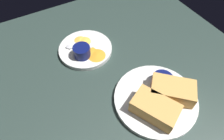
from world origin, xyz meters
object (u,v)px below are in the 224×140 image
Objects in this scene: sandwich_half_near at (155,108)px; ramekin_dark_sauce at (162,80)px; ramekin_light_gravy at (82,51)px; spoon_by_gravy_ramekin at (73,47)px; spoon_by_dark_ramekin at (153,94)px; plate_chips_companion at (86,49)px; sandwich_half_far at (172,90)px; plate_sandwich_main at (155,99)px.

ramekin_dark_sauce is at bearing -49.90° from sandwich_half_near.
ramekin_light_gravy is 0.66× the size of spoon_by_gravy_ramekin.
spoon_by_dark_ramekin and spoon_by_gravy_ramekin have the same top height.
spoon_by_dark_ramekin is 30.71cm from plate_chips_companion.
spoon_by_gravy_ramekin is (36.14, 10.35, -2.04)cm from sandwich_half_near.
plate_chips_companion is at bearing 24.93° from sandwich_half_far.
plate_chips_companion is at bearing 18.55° from spoon_by_dark_ramekin.
sandwich_half_far reaches higher than spoon_by_dark_ramekin.
spoon_by_gravy_ramekin is (32.67, 13.81, 1.16)cm from plate_sandwich_main.
ramekin_dark_sauce is 0.33× the size of plate_chips_companion.
ramekin_light_gravy is at bearing 24.50° from plate_sandwich_main.
ramekin_light_gravy is at bearing -165.89° from spoon_by_gravy_ramekin.
plate_chips_companion is 2.17× the size of spoon_by_gravy_ramekin.
ramekin_light_gravy is at bearing 140.19° from plate_chips_companion.
spoon_by_dark_ramekin is at bearing -154.82° from ramekin_light_gravy.
plate_sandwich_main is 1.29× the size of plate_chips_companion.
sandwich_half_far is 1.52× the size of spoon_by_dark_ramekin.
ramekin_light_gravy is (23.99, 17.19, 0.35)cm from ramekin_dark_sauce.
ramekin_light_gravy is at bearing 16.29° from sandwich_half_near.
spoon_by_dark_ramekin is (4.78, -3.24, -2.04)cm from sandwich_half_near.
plate_sandwich_main is 6.37cm from ramekin_dark_sauce.
plate_sandwich_main is 2.67× the size of spoon_by_dark_ramekin.
sandwich_half_far is at bearing -151.34° from spoon_by_gravy_ramekin.
plate_chips_companion is at bearing -39.81° from ramekin_light_gravy.
sandwich_half_far is 1.59× the size of spoon_by_gravy_ramekin.
sandwich_half_far is at bearing -75.01° from sandwich_half_near.
spoon_by_gravy_ramekin is at bearing 32.32° from ramekin_dark_sauce.
plate_chips_companion is (27.00, 14.69, -2.62)cm from ramekin_dark_sauce.
ramekin_dark_sauce is 0.68× the size of spoon_by_dark_ramekin.
plate_sandwich_main is 30.27cm from ramekin_light_gravy.
sandwich_half_near is at bearing 145.88° from spoon_by_dark_ramekin.
spoon_by_dark_ramekin is at bearing 113.04° from ramekin_dark_sauce.
spoon_by_gravy_ramekin is at bearing 15.98° from sandwich_half_near.
spoon_by_gravy_ramekin is (5.26, 1.32, -1.81)cm from ramekin_light_gravy.
sandwich_half_near reaches higher than spoon_by_dark_ramekin.
plate_chips_companion is 3.26× the size of ramekin_light_gravy.
ramekin_dark_sauce is at bearing -147.68° from spoon_by_gravy_ramekin.
ramekin_light_gravy is (-3.00, 2.50, 2.97)cm from plate_chips_companion.
ramekin_dark_sauce reaches higher than plate_chips_companion.
plate_sandwich_main is at bearing -170.22° from spoon_by_dark_ramekin.
sandwich_half_near reaches higher than ramekin_light_gravy.
sandwich_half_near is 2.28× the size of ramekin_dark_sauce.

